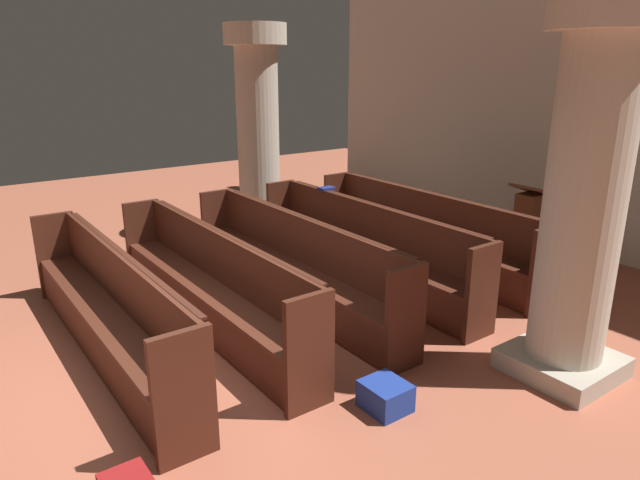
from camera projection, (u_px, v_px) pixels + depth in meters
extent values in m
plane|color=#AD5B42|center=(168.00, 375.00, 4.95)|extent=(19.20, 19.20, 0.00)
cube|color=silver|center=(586.00, 88.00, 7.69)|extent=(10.00, 0.16, 4.50)
cube|color=#4C2316|center=(420.00, 235.00, 7.43)|extent=(3.53, 0.38, 0.05)
cube|color=#4C2316|center=(431.00, 213.00, 7.44)|extent=(3.53, 0.04, 0.51)
cube|color=#411E13|center=(434.00, 194.00, 7.39)|extent=(3.39, 0.06, 0.02)
cube|color=#442014|center=(336.00, 205.00, 8.80)|extent=(0.06, 0.44, 0.97)
cube|color=#442014|center=(544.00, 271.00, 6.03)|extent=(0.06, 0.44, 0.97)
cube|color=#482115|center=(410.00, 254.00, 7.39)|extent=(3.53, 0.03, 0.39)
cube|color=#4C2316|center=(361.00, 250.00, 6.86)|extent=(3.53, 0.38, 0.05)
cube|color=#4C2316|center=(372.00, 225.00, 6.87)|extent=(3.53, 0.04, 0.51)
cube|color=#411E13|center=(376.00, 205.00, 6.82)|extent=(3.39, 0.06, 0.02)
cube|color=#442014|center=(281.00, 215.00, 8.23)|extent=(0.06, 0.44, 0.97)
cube|color=#442014|center=(482.00, 293.00, 5.46)|extent=(0.06, 0.44, 0.97)
cube|color=#482115|center=(349.00, 270.00, 6.83)|extent=(3.53, 0.03, 0.39)
cube|color=#4C2316|center=(291.00, 267.00, 6.29)|extent=(3.53, 0.38, 0.05)
cube|color=#4C2316|center=(303.00, 240.00, 6.30)|extent=(3.53, 0.04, 0.51)
cube|color=#411E13|center=(307.00, 218.00, 6.25)|extent=(3.39, 0.06, 0.02)
cube|color=#442014|center=(218.00, 226.00, 7.66)|extent=(0.06, 0.44, 0.97)
cube|color=#442014|center=(406.00, 320.00, 4.89)|extent=(0.06, 0.44, 0.97)
cube|color=#482115|center=(278.00, 289.00, 6.26)|extent=(3.53, 0.03, 0.39)
cube|color=#4C2316|center=(207.00, 288.00, 5.73)|extent=(3.53, 0.38, 0.05)
cube|color=#4C2316|center=(221.00, 258.00, 5.73)|extent=(3.53, 0.04, 0.51)
cube|color=#411E13|center=(224.00, 234.00, 5.69)|extent=(3.39, 0.06, 0.02)
cube|color=#442014|center=(144.00, 239.00, 7.09)|extent=(0.06, 0.44, 0.97)
cube|color=#442014|center=(309.00, 354.00, 4.32)|extent=(0.06, 0.44, 0.97)
cube|color=#482115|center=(192.00, 312.00, 5.69)|extent=(3.53, 0.03, 0.39)
cube|color=#4C2316|center=(104.00, 313.00, 5.16)|extent=(3.53, 0.38, 0.05)
cube|color=#4C2316|center=(120.00, 280.00, 5.17)|extent=(3.53, 0.04, 0.51)
cube|color=#411E13|center=(122.00, 253.00, 5.12)|extent=(3.39, 0.06, 0.02)
cube|color=#442014|center=(57.00, 255.00, 6.53)|extent=(0.06, 0.44, 0.97)
cube|color=#442014|center=(184.00, 398.00, 3.76)|extent=(0.06, 0.44, 0.97)
cube|color=#482115|center=(87.00, 339.00, 5.13)|extent=(3.53, 0.03, 0.39)
cube|color=#B6AD9A|center=(561.00, 362.00, 4.98)|extent=(0.85, 0.85, 0.18)
cylinder|color=beige|center=(584.00, 206.00, 4.56)|extent=(0.63, 0.63, 2.64)
cylinder|color=beige|center=(612.00, 8.00, 4.11)|extent=(0.91, 0.91, 0.30)
cube|color=#B6AD9A|center=(261.00, 227.00, 9.02)|extent=(0.85, 0.85, 0.18)
cylinder|color=beige|center=(258.00, 137.00, 8.59)|extent=(0.63, 0.63, 2.64)
cylinder|color=beige|center=(255.00, 34.00, 8.15)|extent=(0.91, 0.91, 0.30)
cube|color=brown|center=(523.00, 261.00, 7.69)|extent=(0.45, 0.45, 0.06)
cube|color=brown|center=(527.00, 229.00, 7.56)|extent=(0.28, 0.28, 0.95)
cube|color=brown|center=(531.00, 190.00, 7.40)|extent=(0.48, 0.35, 0.15)
cube|color=navy|center=(327.00, 188.00, 7.57)|extent=(0.14, 0.21, 0.04)
cube|color=navy|center=(385.00, 396.00, 4.44)|extent=(0.35, 0.32, 0.22)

